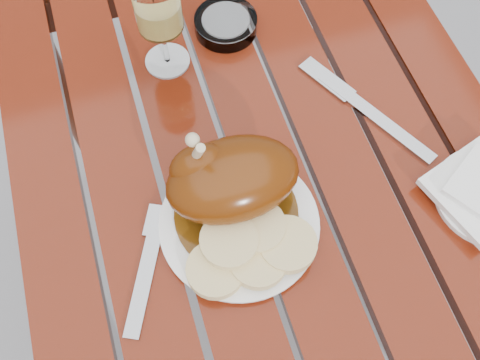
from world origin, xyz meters
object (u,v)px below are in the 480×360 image
(table, at_px, (265,257))
(dinner_plate, at_px, (239,224))
(ashtray, at_px, (226,24))
(wine_glass, at_px, (161,24))

(table, bearing_deg, dinner_plate, -143.39)
(table, distance_m, dinner_plate, 0.39)
(table, relative_size, ashtray, 10.52)
(wine_glass, xyz_separation_m, ashtray, (0.12, 0.04, -0.08))
(table, xyz_separation_m, ashtray, (0.01, 0.32, 0.39))
(table, distance_m, ashtray, 0.50)
(table, bearing_deg, wine_glass, 110.61)
(ashtray, bearing_deg, dinner_plate, -103.79)
(dinner_plate, height_order, wine_glass, wine_glass)
(wine_glass, bearing_deg, dinner_plate, -85.37)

